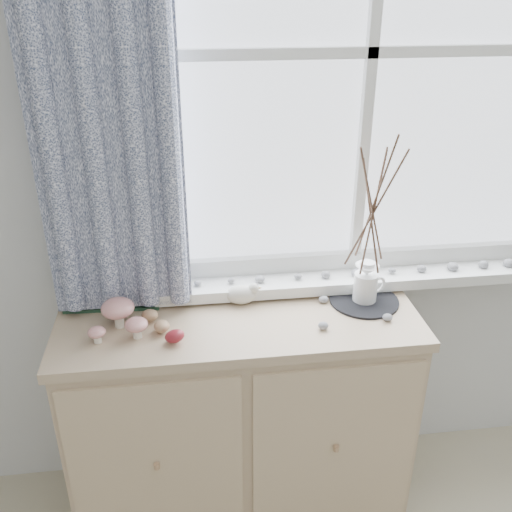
# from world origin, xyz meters

# --- Properties ---
(sideboard) EXTENTS (1.20, 0.45, 0.85)m
(sideboard) POSITION_xyz_m (-0.15, 1.75, 0.43)
(sideboard) COLOR tan
(sideboard) RESTS_ON ground
(botanical_book) EXTENTS (0.38, 0.15, 0.26)m
(botanical_book) POSITION_xyz_m (-0.57, 1.87, 0.98)
(botanical_book) COLOR #1F412D
(botanical_book) RESTS_ON sideboard
(toadstool_cluster) EXTENTS (0.18, 0.16, 0.10)m
(toadstool_cluster) POSITION_xyz_m (-0.53, 1.73, 0.91)
(toadstool_cluster) COLOR white
(toadstool_cluster) RESTS_ON sideboard
(wooden_eggs) EXTENTS (0.13, 0.17, 0.06)m
(wooden_eggs) POSITION_xyz_m (-0.40, 1.70, 0.87)
(wooden_eggs) COLOR tan
(wooden_eggs) RESTS_ON sideboard
(songbird_figurine) EXTENTS (0.15, 0.07, 0.07)m
(songbird_figurine) POSITION_xyz_m (-0.13, 1.85, 0.89)
(songbird_figurine) COLOR white
(songbird_figurine) RESTS_ON sideboard
(crocheted_doily) EXTENTS (0.24, 0.24, 0.01)m
(crocheted_doily) POSITION_xyz_m (0.29, 1.80, 0.85)
(crocheted_doily) COLOR black
(crocheted_doily) RESTS_ON sideboard
(twig_pitcher) EXTENTS (0.29, 0.29, 0.62)m
(twig_pitcher) POSITION_xyz_m (0.29, 1.80, 1.20)
(twig_pitcher) COLOR white
(twig_pitcher) RESTS_ON crocheted_doily
(sideboard_pebbles) EXTENTS (0.25, 0.19, 0.02)m
(sideboard_pebbles) POSITION_xyz_m (0.20, 1.71, 0.86)
(sideboard_pebbles) COLOR gray
(sideboard_pebbles) RESTS_ON sideboard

